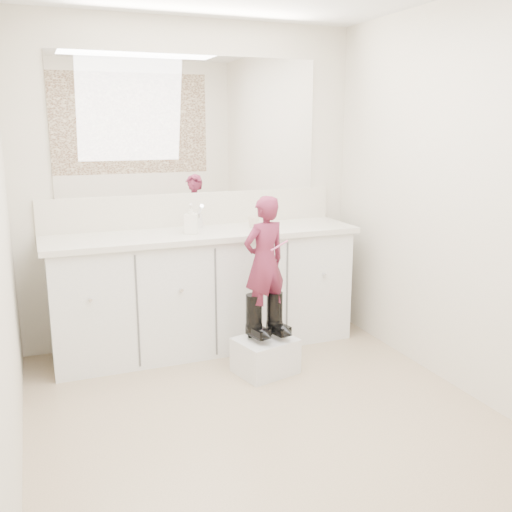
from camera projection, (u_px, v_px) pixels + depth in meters
name	position (u px, v px, depth m)	size (l,w,h in m)	color
floor	(268.00, 421.00, 3.25)	(3.00, 3.00, 0.00)	#917F5F
wall_back	(192.00, 185.00, 4.33)	(2.60, 2.60, 0.00)	beige
wall_front	(474.00, 288.00, 1.62)	(2.60, 2.60, 0.00)	beige
wall_right	(467.00, 201.00, 3.44)	(3.00, 3.00, 0.00)	beige
vanity_cabinet	(205.00, 292.00, 4.26)	(2.20, 0.55, 0.85)	silver
countertop	(204.00, 234.00, 4.15)	(2.28, 0.58, 0.04)	beige
backsplash	(193.00, 209.00, 4.36)	(2.28, 0.03, 0.25)	beige
mirror	(191.00, 126.00, 4.22)	(2.00, 0.02, 1.00)	white
dot_panel	(486.00, 125.00, 1.52)	(2.00, 0.01, 1.20)	#472819
faucet	(198.00, 221.00, 4.28)	(0.08, 0.08, 0.10)	silver
cup	(254.00, 221.00, 4.30)	(0.09, 0.09, 0.09)	beige
soap_bottle	(191.00, 219.00, 4.05)	(0.09, 0.10, 0.21)	white
step_stool	(265.00, 356.00, 3.86)	(0.38, 0.31, 0.24)	silver
boot_left	(254.00, 317.00, 3.79)	(0.11, 0.21, 0.31)	black
boot_right	(275.00, 315.00, 3.84)	(0.11, 0.21, 0.31)	black
toddler	(265.00, 261.00, 3.73)	(0.32, 0.21, 0.87)	#A03159
toothbrush	(279.00, 246.00, 3.66)	(0.01, 0.01, 0.14)	#CC4F85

